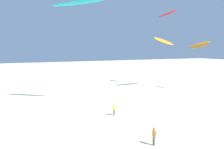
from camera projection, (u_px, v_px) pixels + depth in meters
The scene contains 6 objects.
flying_kite_1 at pixel (164, 41), 52.45m from camera, with size 7.00×7.13×11.58m.
flying_kite_3 at pixel (199, 45), 49.15m from camera, with size 3.35×8.86×10.67m.
flying_kite_4 at pixel (168, 13), 54.63m from camera, with size 2.81×7.62×17.83m.
flying_kite_5 at pixel (78, 3), 35.68m from camera, with size 7.58×6.94×16.36m.
person_near_left at pixel (154, 136), 21.96m from camera, with size 0.21×0.51×1.71m.
person_far_watcher at pixel (114, 109), 31.74m from camera, with size 0.51×0.23×1.60m.
Camera 1 is at (-9.71, -0.59, 8.99)m, focal length 38.24 mm.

